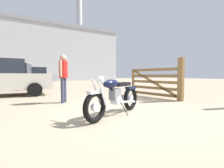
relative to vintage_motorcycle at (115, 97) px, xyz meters
name	(u,v)px	position (x,y,z in m)	size (l,w,h in m)	color
ground_plane	(124,112)	(0.38, 0.25, -0.45)	(80.00, 80.00, 0.00)	gray
vintage_motorcycle	(115,97)	(0.00, 0.00, 0.00)	(1.89, 1.08, 0.94)	black
timber_gate	(159,81)	(2.92, 1.69, 0.25)	(0.69, 2.51, 1.60)	brown
bystander	(63,73)	(-0.82, 2.32, 0.57)	(0.30, 0.40, 1.66)	#383D51
red_hatchback_near	(29,75)	(-2.33, 14.05, 0.49)	(4.70, 1.98, 1.74)	black
silver_sedan_mid	(0,78)	(-3.15, 5.23, 0.38)	(4.31, 2.14, 1.67)	black
industrial_building	(48,54)	(0.21, 27.04, 4.32)	(24.61, 10.20, 18.17)	#B2B2B7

